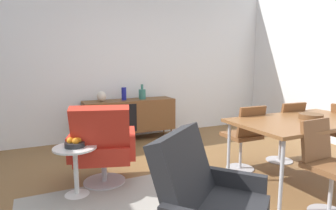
{
  "coord_description": "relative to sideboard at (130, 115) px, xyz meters",
  "views": [
    {
      "loc": [
        -1.38,
        -2.45,
        1.39
      ],
      "look_at": [
        0.14,
        0.76,
        0.84
      ],
      "focal_mm": 30.18,
      "sensor_mm": 36.0,
      "label": 1
    }
  ],
  "objects": [
    {
      "name": "side_table_round",
      "position": [
        -1.16,
        -1.81,
        -0.12
      ],
      "size": [
        0.44,
        0.44,
        0.52
      ],
      "color": "white",
      "rests_on": "ground_plane"
    },
    {
      "name": "vase_ceramic_small",
      "position": [
        -0.1,
        0.0,
        0.39
      ],
      "size": [
        0.08,
        0.08,
        0.22
      ],
      "color": "navy",
      "rests_on": "sideboard"
    },
    {
      "name": "dining_chair_front_left",
      "position": [
        0.86,
        -3.15,
        0.03
      ],
      "size": [
        0.42,
        0.44,
        0.86
      ],
      "color": "brown",
      "rests_on": "ground_plane"
    },
    {
      "name": "dining_chair_back_left",
      "position": [
        0.86,
        -2.03,
        0.03
      ],
      "size": [
        0.41,
        0.43,
        0.86
      ],
      "color": "brown",
      "rests_on": "ground_plane"
    },
    {
      "name": "vase_sculptural_dark",
      "position": [
        -0.49,
        0.0,
        0.37
      ],
      "size": [
        0.15,
        0.15,
        0.18
      ],
      "color": "beige",
      "rests_on": "sideboard"
    },
    {
      "name": "armchair_black_shell",
      "position": [
        -0.54,
        -3.33,
        0.03
      ],
      "size": [
        0.91,
        0.9,
        0.95
      ],
      "color": "#262628",
      "rests_on": "ground_plane"
    },
    {
      "name": "lounge_chair_red",
      "position": [
        -0.85,
        -1.68,
        0.03
      ],
      "size": [
        0.84,
        0.8,
        0.95
      ],
      "color": "red",
      "rests_on": "ground_plane"
    },
    {
      "name": "ground_plane",
      "position": [
        -0.11,
        -2.3,
        -0.44
      ],
      "size": [
        8.32,
        8.32,
        0.0
      ],
      "primitive_type": "plane",
      "color": "brown"
    },
    {
      "name": "wall_back",
      "position": [
        -0.11,
        0.3,
        0.96
      ],
      "size": [
        6.8,
        0.12,
        2.8
      ],
      "primitive_type": "cube",
      "color": "white",
      "rests_on": "ground_plane"
    },
    {
      "name": "wooden_bowl_on_table",
      "position": [
        1.32,
        -2.6,
        0.33
      ],
      "size": [
        0.26,
        0.26,
        0.06
      ],
      "primitive_type": "cylinder",
      "color": "brown",
      "rests_on": "dining_table"
    },
    {
      "name": "dining_table",
      "position": [
        1.21,
        -2.59,
        0.26
      ],
      "size": [
        1.6,
        0.9,
        0.74
      ],
      "color": "brown",
      "rests_on": "ground_plane"
    },
    {
      "name": "fruit_bowl",
      "position": [
        -1.16,
        -1.81,
        0.12
      ],
      "size": [
        0.2,
        0.2,
        0.11
      ],
      "color": "#262628",
      "rests_on": "side_table_round"
    },
    {
      "name": "dining_chair_back_right",
      "position": [
        1.56,
        -2.03,
        0.03
      ],
      "size": [
        0.42,
        0.45,
        0.86
      ],
      "color": "brown",
      "rests_on": "ground_plane"
    },
    {
      "name": "sideboard",
      "position": [
        0.0,
        0.0,
        0.0
      ],
      "size": [
        1.6,
        0.45,
        0.72
      ],
      "color": "brown",
      "rests_on": "ground_plane"
    },
    {
      "name": "vase_cobalt",
      "position": [
        0.24,
        0.0,
        0.38
      ],
      "size": [
        0.13,
        0.13,
        0.27
      ],
      "color": "#337266",
      "rests_on": "sideboard"
    }
  ]
}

